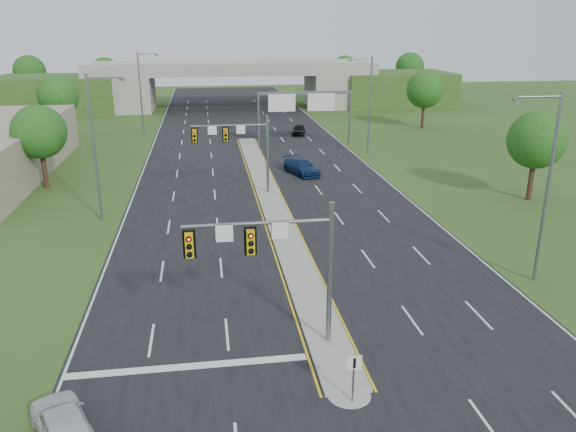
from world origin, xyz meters
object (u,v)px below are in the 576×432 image
at_px(car_far_b, 302,167).
at_px(keep_right_sign, 354,371).
at_px(signal_mast_near, 280,254).
at_px(signal_mast_far, 241,142).
at_px(overpass, 233,88).
at_px(sign_gantry, 304,104).
at_px(car_far_c, 299,130).
at_px(car_white, 63,425).

bearing_deg(car_far_b, keep_right_sign, -116.00).
height_order(signal_mast_near, signal_mast_far, same).
height_order(keep_right_sign, overpass, overpass).
relative_size(sign_gantry, overpass, 0.14).
distance_m(signal_mast_near, car_far_b, 32.44).
distance_m(signal_mast_far, sign_gantry, 21.91).
bearing_deg(car_far_c, keep_right_sign, -83.19).
relative_size(overpass, car_white, 18.09).
bearing_deg(car_far_b, sign_gantry, 59.94).
bearing_deg(car_white, signal_mast_far, -130.57).
height_order(keep_right_sign, car_far_c, keep_right_sign).
xyz_separation_m(sign_gantry, car_far_b, (-2.53, -13.44, -4.48)).
relative_size(car_far_b, car_far_c, 1.28).
distance_m(signal_mast_far, keep_right_sign, 29.71).
bearing_deg(signal_mast_far, keep_right_sign, -85.61).
relative_size(sign_gantry, car_far_c, 2.91).
bearing_deg(sign_gantry, signal_mast_near, -101.25).
bearing_deg(sign_gantry, car_white, -109.25).
height_order(keep_right_sign, car_white, keep_right_sign).
height_order(signal_mast_far, car_white, signal_mast_far).
relative_size(signal_mast_far, car_far_c, 1.76).
relative_size(keep_right_sign, overpass, 0.03).
xyz_separation_m(car_white, car_far_c, (18.17, 57.75, -0.08)).
bearing_deg(signal_mast_far, signal_mast_near, -90.00).
relative_size(signal_mast_near, car_far_c, 1.76).
relative_size(signal_mast_far, car_far_b, 1.37).
xyz_separation_m(signal_mast_far, car_far_b, (6.42, 6.55, -3.96)).
bearing_deg(sign_gantry, signal_mast_far, -114.11).
bearing_deg(car_far_c, car_white, -93.30).
height_order(sign_gantry, overpass, overpass).
distance_m(signal_mast_far, car_white, 31.49).
distance_m(keep_right_sign, sign_gantry, 50.04).
distance_m(signal_mast_near, car_white, 10.68).
relative_size(signal_mast_near, car_white, 1.58).
relative_size(signal_mast_near, overpass, 0.09).
height_order(signal_mast_far, overpass, overpass).
bearing_deg(overpass, car_far_b, -85.10).
height_order(signal_mast_near, car_white, signal_mast_near).
relative_size(keep_right_sign, car_white, 0.50).
bearing_deg(keep_right_sign, car_far_c, 82.64).
bearing_deg(sign_gantry, keep_right_sign, -97.70).
height_order(signal_mast_far, car_far_b, signal_mast_far).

